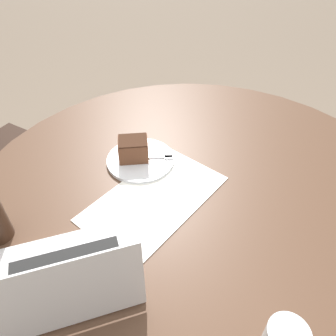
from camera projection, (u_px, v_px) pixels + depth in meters
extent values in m
plane|color=#6B5B4C|center=(188.00, 311.00, 1.44)|extent=(12.00, 12.00, 0.00)
cylinder|color=#4C3323|center=(188.00, 310.00, 1.43)|extent=(0.58, 0.58, 0.02)
cylinder|color=#4C3323|center=(192.00, 266.00, 1.20)|extent=(0.11, 0.11, 0.68)
cylinder|color=#4C3323|center=(198.00, 200.00, 0.96)|extent=(1.39, 1.39, 0.03)
cube|color=black|center=(4.00, 160.00, 1.49)|extent=(0.47, 0.47, 0.02)
cube|color=black|center=(23.00, 162.00, 1.84)|extent=(0.04, 0.04, 0.45)
cube|color=black|center=(74.00, 185.00, 1.70)|extent=(0.04, 0.04, 0.45)
cube|color=black|center=(15.00, 238.00, 1.45)|extent=(0.04, 0.04, 0.45)
cube|color=white|center=(155.00, 198.00, 0.94)|extent=(0.46, 0.35, 0.00)
cylinder|color=silver|center=(141.00, 160.00, 1.06)|extent=(0.22, 0.22, 0.01)
cube|color=brown|center=(133.00, 149.00, 1.04)|extent=(0.11, 0.12, 0.07)
cube|color=#351E13|center=(133.00, 140.00, 1.02)|extent=(0.10, 0.11, 0.00)
cube|color=silver|center=(146.00, 157.00, 1.06)|extent=(0.08, 0.16, 0.00)
cube|color=silver|center=(169.00, 157.00, 1.06)|extent=(0.04, 0.04, 0.00)
cube|color=silver|center=(68.00, 275.00, 0.75)|extent=(0.38, 0.38, 0.02)
cube|color=black|center=(67.00, 272.00, 0.75)|extent=(0.27, 0.28, 0.00)
cube|color=silver|center=(61.00, 299.00, 0.59)|extent=(0.20, 0.24, 0.21)
cube|color=black|center=(60.00, 296.00, 0.59)|extent=(0.19, 0.23, 0.19)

